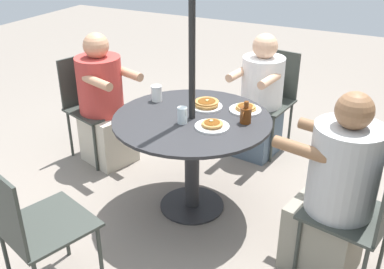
% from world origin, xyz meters
% --- Properties ---
extents(ground_plane, '(12.00, 12.00, 0.00)m').
position_xyz_m(ground_plane, '(0.00, 0.00, 0.00)').
color(ground_plane, gray).
extents(patio_table, '(1.09, 1.09, 0.73)m').
position_xyz_m(patio_table, '(0.00, 0.00, 0.57)').
color(patio_table, '#28282B').
rests_on(patio_table, ground).
extents(umbrella_pole, '(0.04, 0.04, 2.12)m').
position_xyz_m(umbrella_pole, '(0.00, 0.00, 1.06)').
color(umbrella_pole, black).
rests_on(umbrella_pole, ground).
extents(patio_chair_north, '(0.56, 0.56, 0.89)m').
position_xyz_m(patio_chair_north, '(1.16, -0.37, 0.51)').
color(patio_chair_north, '#333833').
rests_on(patio_chair_north, ground).
extents(patio_chair_east, '(0.53, 0.53, 0.89)m').
position_xyz_m(patio_chair_east, '(0.25, 1.19, 0.51)').
color(patio_chair_east, '#333833').
rests_on(patio_chair_east, ground).
extents(diner_east, '(0.47, 0.58, 1.17)m').
position_xyz_m(diner_east, '(0.21, 1.02, 0.53)').
color(diner_east, gray).
rests_on(diner_east, ground).
extents(patio_chair_south, '(0.51, 0.51, 0.89)m').
position_xyz_m(patio_chair_south, '(-1.21, 0.17, 0.51)').
color(patio_chair_south, '#333833').
rests_on(patio_chair_south, ground).
extents(diner_south, '(0.53, 0.41, 1.09)m').
position_xyz_m(diner_south, '(-1.03, 0.14, 0.49)').
color(diner_south, slate).
rests_on(diner_south, ground).
extents(patio_chair_west, '(0.56, 0.56, 0.89)m').
position_xyz_m(patio_chair_west, '(-0.36, -1.17, 0.51)').
color(patio_chair_west, '#333833').
rests_on(patio_chair_west, ground).
extents(diner_west, '(0.49, 0.58, 1.13)m').
position_xyz_m(diner_west, '(-0.31, -1.00, 0.51)').
color(diner_west, beige).
rests_on(diner_west, ground).
extents(pancake_plate_a, '(0.23, 0.23, 0.05)m').
position_xyz_m(pancake_plate_a, '(0.07, 0.18, 0.74)').
color(pancake_plate_a, white).
rests_on(pancake_plate_a, patio_table).
extents(pancake_plate_b, '(0.23, 0.23, 0.06)m').
position_xyz_m(pancake_plate_b, '(-0.21, 0.01, 0.75)').
color(pancake_plate_b, white).
rests_on(pancake_plate_b, patio_table).
extents(pancake_plate_c, '(0.23, 0.23, 0.05)m').
position_xyz_m(pancake_plate_c, '(-0.28, 0.28, 0.74)').
color(pancake_plate_c, white).
rests_on(pancake_plate_c, patio_table).
extents(syrup_bottle, '(0.10, 0.08, 0.15)m').
position_xyz_m(syrup_bottle, '(-0.09, 0.35, 0.79)').
color(syrup_bottle, '#602D0F').
rests_on(syrup_bottle, patio_table).
extents(coffee_cup, '(0.08, 0.08, 0.12)m').
position_xyz_m(coffee_cup, '(-0.16, -0.37, 0.79)').
color(coffee_cup, white).
rests_on(coffee_cup, patio_table).
extents(drinking_glass_a, '(0.07, 0.07, 0.11)m').
position_xyz_m(drinking_glass_a, '(0.10, -0.02, 0.78)').
color(drinking_glass_a, silver).
rests_on(drinking_glass_a, patio_table).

